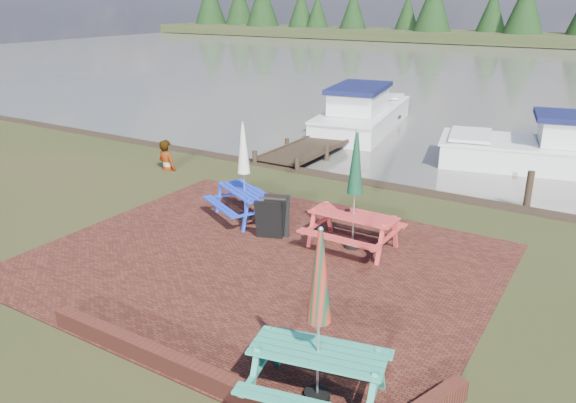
% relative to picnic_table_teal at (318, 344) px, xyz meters
% --- Properties ---
extents(ground, '(120.00, 120.00, 0.00)m').
position_rel_picnic_table_teal_xyz_m(ground, '(-2.98, 2.00, -0.87)').
color(ground, black).
rests_on(ground, ground).
extents(paving, '(9.00, 7.50, 0.02)m').
position_rel_picnic_table_teal_xyz_m(paving, '(-2.98, 3.00, -0.86)').
color(paving, '#351510').
rests_on(paving, ground).
extents(brick_wall, '(6.21, 1.79, 0.30)m').
position_rel_picnic_table_teal_xyz_m(brick_wall, '(-0.83, -0.41, -0.72)').
color(brick_wall, '#4C1E16').
rests_on(brick_wall, ground).
extents(water, '(120.00, 60.00, 0.02)m').
position_rel_picnic_table_teal_xyz_m(water, '(-2.98, 39.00, -0.87)').
color(water, '#44423A').
rests_on(water, ground).
extents(picnic_table_teal, '(2.08, 1.93, 2.48)m').
position_rel_picnic_table_teal_xyz_m(picnic_table_teal, '(0.00, 0.00, 0.00)').
color(picnic_table_teal, '#28836B').
rests_on(picnic_table_teal, ground).
extents(picnic_table_red, '(1.87, 1.67, 2.56)m').
position_rel_picnic_table_teal_xyz_m(picnic_table_red, '(-1.69, 4.65, 0.03)').
color(picnic_table_red, '#B12F2D').
rests_on(picnic_table_red, ground).
extents(picnic_table_blue, '(2.21, 2.13, 2.36)m').
position_rel_picnic_table_teal_xyz_m(picnic_table_blue, '(-4.68, 4.86, -0.04)').
color(picnic_table_blue, '#1831B6').
rests_on(picnic_table_blue, ground).
extents(chalkboard, '(0.64, 0.75, 0.96)m').
position_rel_picnic_table_teal_xyz_m(chalkboard, '(-3.44, 4.19, -0.37)').
color(chalkboard, black).
rests_on(chalkboard, ground).
extents(jetty, '(1.76, 9.08, 1.00)m').
position_rel_picnic_table_teal_xyz_m(jetty, '(-6.48, 13.28, -0.75)').
color(jetty, black).
rests_on(jetty, ground).
extents(boat_jetty, '(3.74, 7.72, 2.14)m').
position_rel_picnic_table_teal_xyz_m(boat_jetty, '(-6.68, 16.09, -0.43)').
color(boat_jetty, silver).
rests_on(boat_jetty, ground).
extents(boat_near, '(7.80, 4.10, 2.01)m').
position_rel_picnic_table_teal_xyz_m(boat_near, '(1.34, 14.09, -0.47)').
color(boat_near, silver).
rests_on(boat_near, ground).
extents(person, '(0.73, 0.53, 1.89)m').
position_rel_picnic_table_teal_xyz_m(person, '(-9.17, 6.91, 0.07)').
color(person, gray).
rests_on(person, ground).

